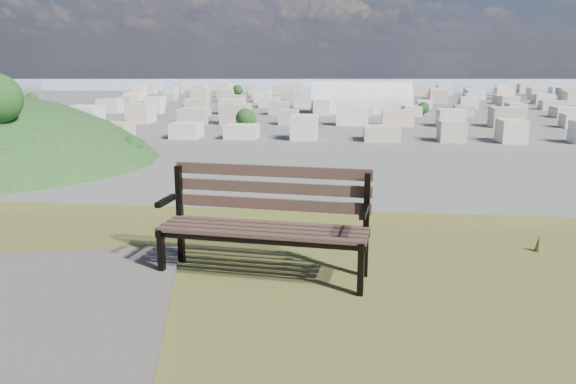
# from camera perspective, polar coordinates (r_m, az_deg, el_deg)

# --- Properties ---
(park_bench) EXTENTS (1.82, 0.76, 0.92)m
(park_bench) POSITION_cam_1_polar(r_m,az_deg,el_deg) (4.81, -2.24, -2.45)
(park_bench) COLOR #473229
(park_bench) RESTS_ON hilltop_mesa
(arena) EXTENTS (56.30, 26.75, 23.18)m
(arena) POSITION_cam_1_polar(r_m,az_deg,el_deg) (318.98, 7.36, 8.97)
(arena) COLOR beige
(arena) RESTS_ON ground
(city_blocks) EXTENTS (395.00, 361.00, 7.00)m
(city_blocks) POSITION_cam_1_polar(r_m,az_deg,el_deg) (397.39, 6.03, 9.48)
(city_blocks) COLOR beige
(city_blocks) RESTS_ON ground
(city_trees) EXTENTS (406.52, 387.20, 9.98)m
(city_trees) POSITION_cam_1_polar(r_m,az_deg,el_deg) (323.13, 1.26, 9.01)
(city_trees) COLOR black
(city_trees) RESTS_ON ground
(bay_water) EXTENTS (2400.00, 700.00, 0.12)m
(bay_water) POSITION_cam_1_polar(r_m,az_deg,el_deg) (902.66, 6.11, 11.13)
(bay_water) COLOR #9AAAC4
(bay_water) RESTS_ON ground
(far_hills) EXTENTS (2050.00, 340.00, 60.00)m
(far_hills) POSITION_cam_1_polar(r_m,az_deg,el_deg) (1406.53, 3.62, 12.83)
(far_hills) COLOR #A3B7CA
(far_hills) RESTS_ON ground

